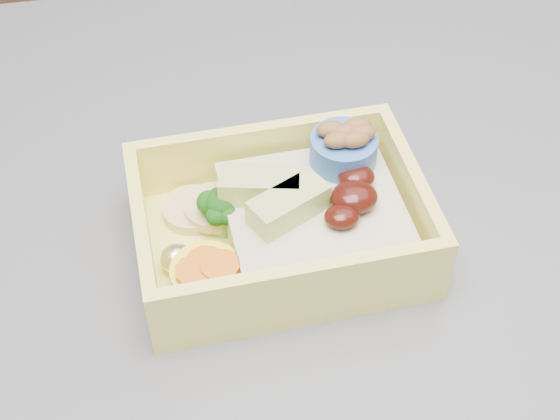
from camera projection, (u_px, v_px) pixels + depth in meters
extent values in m
cube|color=#FDF368|center=(280.00, 242.00, 0.46)|extent=(0.17, 0.13, 0.01)
cube|color=#FDF368|center=(260.00, 151.00, 0.48)|extent=(0.16, 0.01, 0.04)
cube|color=#FDF368|center=(304.00, 291.00, 0.41)|extent=(0.16, 0.01, 0.04)
cube|color=#FDF368|center=(410.00, 193.00, 0.46)|extent=(0.01, 0.10, 0.04)
cube|color=#FDF368|center=(143.00, 239.00, 0.43)|extent=(0.01, 0.10, 0.04)
cube|color=tan|center=(313.00, 218.00, 0.45)|extent=(0.10, 0.10, 0.03)
ellipsoid|color=black|center=(354.00, 197.00, 0.44)|extent=(0.03, 0.02, 0.02)
ellipsoid|color=black|center=(356.00, 177.00, 0.45)|extent=(0.02, 0.02, 0.01)
ellipsoid|color=black|center=(342.00, 216.00, 0.43)|extent=(0.02, 0.02, 0.01)
cube|color=#B5D26E|center=(289.00, 205.00, 0.43)|extent=(0.05, 0.04, 0.02)
cube|color=#B5D26E|center=(259.00, 186.00, 0.44)|extent=(0.05, 0.03, 0.02)
cylinder|color=#689F55|center=(222.00, 223.00, 0.46)|extent=(0.01, 0.01, 0.01)
sphere|color=#154F12|center=(221.00, 204.00, 0.45)|extent=(0.02, 0.02, 0.02)
sphere|color=#154F12|center=(232.00, 200.00, 0.45)|extent=(0.01, 0.01, 0.01)
sphere|color=#154F12|center=(209.00, 203.00, 0.45)|extent=(0.01, 0.01, 0.01)
sphere|color=#154F12|center=(228.00, 215.00, 0.44)|extent=(0.01, 0.01, 0.01)
sphere|color=#154F12|center=(217.00, 215.00, 0.44)|extent=(0.01, 0.01, 0.01)
sphere|color=#154F12|center=(219.00, 198.00, 0.45)|extent=(0.01, 0.01, 0.01)
cylinder|color=#FFF628|center=(207.00, 279.00, 0.43)|extent=(0.04, 0.04, 0.02)
cylinder|color=orange|center=(205.00, 262.00, 0.42)|extent=(0.02, 0.02, 0.00)
cylinder|color=orange|center=(195.00, 271.00, 0.42)|extent=(0.02, 0.02, 0.00)
cylinder|color=orange|center=(220.00, 266.00, 0.42)|extent=(0.02, 0.02, 0.00)
cylinder|color=#DDBE7F|center=(192.00, 210.00, 0.47)|extent=(0.04, 0.04, 0.01)
cylinder|color=#DDBE7F|center=(214.00, 208.00, 0.47)|extent=(0.04, 0.04, 0.01)
ellipsoid|color=silver|center=(237.00, 188.00, 0.48)|extent=(0.02, 0.02, 0.02)
ellipsoid|color=silver|center=(176.00, 259.00, 0.44)|extent=(0.02, 0.02, 0.02)
cylinder|color=#3969C4|center=(343.00, 150.00, 0.46)|extent=(0.04, 0.04, 0.02)
ellipsoid|color=brown|center=(345.00, 132.00, 0.45)|extent=(0.02, 0.01, 0.01)
ellipsoid|color=brown|center=(357.00, 126.00, 0.46)|extent=(0.02, 0.01, 0.01)
ellipsoid|color=brown|center=(331.00, 129.00, 0.45)|extent=(0.02, 0.01, 0.01)
ellipsoid|color=brown|center=(355.00, 140.00, 0.45)|extent=(0.02, 0.01, 0.01)
ellipsoid|color=brown|center=(338.00, 140.00, 0.45)|extent=(0.02, 0.01, 0.01)
ellipsoid|color=brown|center=(361.00, 133.00, 0.45)|extent=(0.02, 0.01, 0.01)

